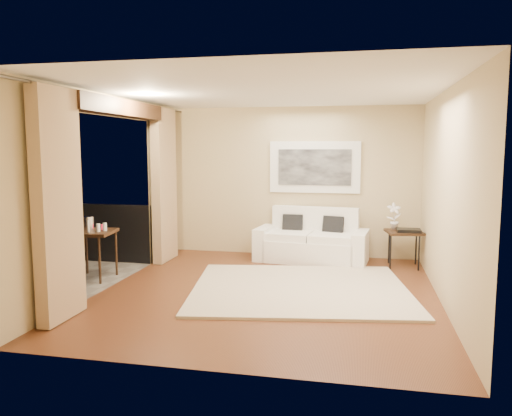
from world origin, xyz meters
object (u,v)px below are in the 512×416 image
(sofa, at_px, (312,242))
(side_table, at_px, (404,234))
(orchid, at_px, (394,216))
(bistro_table, at_px, (92,236))
(balcony_chair_near, at_px, (40,251))
(balcony_chair_far, at_px, (61,233))
(ice_bucket, at_px, (88,223))

(sofa, height_order, side_table, sofa)
(sofa, xyz_separation_m, orchid, (1.37, -0.03, 0.50))
(bistro_table, height_order, balcony_chair_near, balcony_chair_near)
(balcony_chair_far, height_order, ice_bucket, balcony_chair_far)
(orchid, height_order, bistro_table, orchid)
(balcony_chair_near, bearing_deg, balcony_chair_far, 114.26)
(balcony_chair_far, bearing_deg, sofa, -148.90)
(orchid, bearing_deg, side_table, -41.38)
(orchid, xyz_separation_m, bistro_table, (-4.49, -1.88, -0.18))
(balcony_chair_far, distance_m, ice_bucket, 1.04)
(side_table, bearing_deg, bistro_table, -159.51)
(balcony_chair_far, bearing_deg, ice_bucket, 159.83)
(ice_bucket, bearing_deg, orchid, 21.40)
(sofa, distance_m, balcony_chair_near, 4.38)
(side_table, relative_size, balcony_chair_far, 0.67)
(sofa, height_order, balcony_chair_far, balcony_chair_far)
(orchid, xyz_separation_m, balcony_chair_near, (-5.02, -2.38, -0.32))
(orchid, xyz_separation_m, ice_bucket, (-4.59, -1.80, 0.00))
(orchid, height_order, balcony_chair_far, orchid)
(side_table, bearing_deg, orchid, 138.62)
(side_table, relative_size, balcony_chair_near, 0.73)
(side_table, xyz_separation_m, balcony_chair_far, (-5.58, -1.10, 0.01))
(orchid, height_order, ice_bucket, orchid)
(orchid, distance_m, balcony_chair_near, 5.57)
(bistro_table, distance_m, balcony_chair_near, 0.75)
(balcony_chair_near, bearing_deg, bistro_table, 47.96)
(sofa, distance_m, orchid, 1.46)
(balcony_chair_near, height_order, ice_bucket, ice_bucket)
(side_table, distance_m, bistro_table, 4.96)
(bistro_table, bearing_deg, sofa, 31.53)
(side_table, relative_size, ice_bucket, 3.24)
(bistro_table, bearing_deg, orchid, 22.70)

